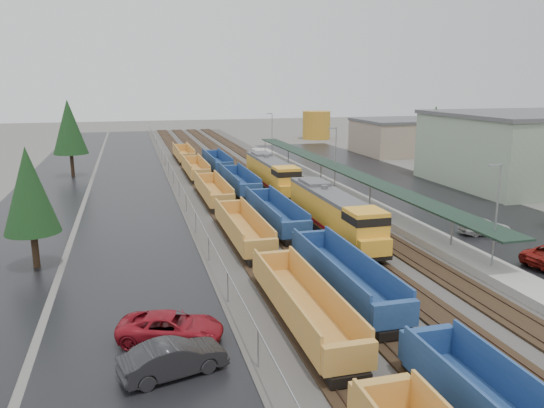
{
  "coord_description": "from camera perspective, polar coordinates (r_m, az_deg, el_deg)",
  "views": [
    {
      "loc": [
        -14.85,
        -10.37,
        13.47
      ],
      "look_at": [
        -2.03,
        37.23,
        2.0
      ],
      "focal_mm": 35.0,
      "sensor_mm": 36.0,
      "label": 1
    }
  ],
  "objects": [
    {
      "name": "locomotive_lead",
      "position": [
        46.45,
        6.68,
        -1.02
      ],
      "size": [
        2.75,
        18.09,
        4.1
      ],
      "color": "black",
      "rests_on": "ground"
    },
    {
      "name": "west_parking_lot",
      "position": [
        71.65,
        -14.93,
        1.82
      ],
      "size": [
        10.0,
        160.0,
        0.02
      ],
      "primitive_type": "cube",
      "color": "black",
      "rests_on": "ground"
    },
    {
      "name": "tree_west_far",
      "position": [
        81.04,
        -21.0,
        7.75
      ],
      "size": [
        4.84,
        4.84,
        11.0
      ],
      "color": "#332316",
      "rests_on": "ground"
    },
    {
      "name": "chainlink_fence",
      "position": [
        70.03,
        -10.49,
        3.13
      ],
      "size": [
        0.08,
        160.04,
        2.02
      ],
      "color": "gray",
      "rests_on": "ground"
    },
    {
      "name": "trackbed",
      "position": [
        73.15,
        -3.11,
        2.59
      ],
      "size": [
        14.6,
        160.0,
        0.22
      ],
      "color": "black",
      "rests_on": "ground"
    },
    {
      "name": "locomotive_trail",
      "position": [
        65.98,
        -0.05,
        3.27
      ],
      "size": [
        2.75,
        18.09,
        4.1
      ],
      "color": "black",
      "rests_on": "ground"
    },
    {
      "name": "parked_car_east_c",
      "position": [
        51.33,
        21.97,
        -2.31
      ],
      "size": [
        2.47,
        4.88,
        1.36
      ],
      "primitive_type": "imported",
      "rotation": [
        0.0,
        0.0,
        1.44
      ],
      "color": "silver",
      "rests_on": "ground"
    },
    {
      "name": "well_string_yellow",
      "position": [
        45.18,
        -3.21,
        -2.74
      ],
      "size": [
        2.6,
        111.62,
        2.3
      ],
      "color": "gold",
      "rests_on": "ground"
    },
    {
      "name": "distant_hills",
      "position": [
        229.36,
        0.02,
        9.73
      ],
      "size": [
        301.0,
        140.0,
        25.2
      ],
      "color": "#4C5F4A",
      "rests_on": "ground"
    },
    {
      "name": "parked_car_west_c",
      "position": [
        29.19,
        -10.82,
        -12.94
      ],
      "size": [
        4.06,
        6.04,
        1.54
      ],
      "primitive_type": "imported",
      "rotation": [
        0.0,
        0.0,
        1.27
      ],
      "color": "maroon",
      "rests_on": "ground"
    },
    {
      "name": "east_commuter_lot",
      "position": [
        70.51,
        13.94,
        1.7
      ],
      "size": [
        16.0,
        100.0,
        0.02
      ],
      "primitive_type": "cube",
      "color": "black",
      "rests_on": "ground"
    },
    {
      "name": "well_string_blue",
      "position": [
        42.27,
        3.31,
        -3.83
      ],
      "size": [
        2.68,
        98.7,
        2.38
      ],
      "color": "navy",
      "rests_on": "ground"
    },
    {
      "name": "west_road",
      "position": [
        72.37,
        -22.86,
        1.34
      ],
      "size": [
        9.0,
        160.0,
        0.02
      ],
      "primitive_type": "cube",
      "color": "black",
      "rests_on": "ground"
    },
    {
      "name": "ballast_strip",
      "position": [
        73.17,
        -3.11,
        2.5
      ],
      "size": [
        20.0,
        160.0,
        0.08
      ],
      "primitive_type": "cube",
      "color": "#302D2B",
      "rests_on": "ground"
    },
    {
      "name": "storage_tank",
      "position": [
        127.34,
        4.79,
        8.45
      ],
      "size": [
        6.51,
        6.51,
        6.51
      ],
      "primitive_type": "cylinder",
      "color": "#BA8425",
      "rests_on": "ground"
    },
    {
      "name": "parked_car_west_b",
      "position": [
        26.16,
        -10.56,
        -16.05
      ],
      "size": [
        2.98,
        5.29,
        1.65
      ],
      "primitive_type": "imported",
      "rotation": [
        0.0,
        0.0,
        1.83
      ],
      "color": "black",
      "rests_on": "ground"
    },
    {
      "name": "tree_west_near",
      "position": [
        41.71,
        -24.67,
        1.32
      ],
      "size": [
        3.96,
        3.96,
        9.0
      ],
      "color": "#332316",
      "rests_on": "ground"
    },
    {
      "name": "station_platform",
      "position": [
        66.34,
        6.76,
        1.94
      ],
      "size": [
        3.0,
        80.0,
        8.0
      ],
      "color": "#9E9B93",
      "rests_on": "ground"
    },
    {
      "name": "tree_east",
      "position": [
        80.99,
        17.09,
        7.57
      ],
      "size": [
        4.4,
        4.4,
        10.0
      ],
      "color": "#332316",
      "rests_on": "ground"
    }
  ]
}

